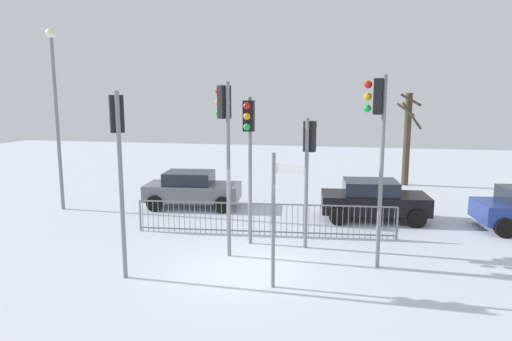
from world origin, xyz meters
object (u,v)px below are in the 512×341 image
object	(u,v)px
bare_tree_left	(407,137)
traffic_light_rear_left	(225,130)
traffic_light_foreground_right	(249,138)
car_black_mid	(373,199)
traffic_light_mid_left	(118,143)
street_lamp	(56,102)
car_grey_trailing	(192,189)
traffic_light_rear_right	(378,129)
traffic_light_mid_right	(309,153)
direction_sign_post	(276,214)

from	to	relation	value
bare_tree_left	traffic_light_rear_left	bearing A→B (deg)	-118.10
traffic_light_foreground_right	car_black_mid	size ratio (longest dim) A/B	1.14
traffic_light_rear_left	traffic_light_mid_left	bearing A→B (deg)	171.87
bare_tree_left	street_lamp	bearing A→B (deg)	-150.69
traffic_light_mid_left	car_black_mid	size ratio (longest dim) A/B	1.18
car_grey_trailing	bare_tree_left	distance (m)	11.38
traffic_light_rear_right	bare_tree_left	xyz separation A→B (m)	(2.23, 11.89, -1.21)
traffic_light_mid_right	traffic_light_foreground_right	distance (m)	1.83
traffic_light_mid_left	car_black_mid	xyz separation A→B (m)	(6.45, 6.66, -2.63)
traffic_light_rear_right	bare_tree_left	bearing A→B (deg)	-5.94
bare_tree_left	car_grey_trailing	bearing A→B (deg)	-144.21
traffic_light_rear_right	direction_sign_post	distance (m)	3.52
traffic_light_rear_right	car_grey_trailing	xyz separation A→B (m)	(-6.90, 5.31, -2.92)
traffic_light_mid_left	street_lamp	bearing A→B (deg)	98.76
direction_sign_post	bare_tree_left	xyz separation A→B (m)	(4.56, 13.74, 0.66)
traffic_light_foreground_right	car_grey_trailing	distance (m)	5.92
car_black_mid	traffic_light_foreground_right	bearing A→B (deg)	-141.36
traffic_light_rear_left	traffic_light_mid_right	world-z (taller)	traffic_light_rear_left
direction_sign_post	street_lamp	size ratio (longest dim) A/B	0.46
car_grey_trailing	street_lamp	world-z (taller)	street_lamp
traffic_light_rear_left	traffic_light_mid_right	xyz separation A→B (m)	(2.23, 1.18, -0.72)
traffic_light_rear_left	direction_sign_post	xyz separation A→B (m)	(1.73, -1.97, -1.77)
traffic_light_mid_right	street_lamp	bearing A→B (deg)	-173.42
traffic_light_foreground_right	car_grey_trailing	size ratio (longest dim) A/B	1.13
traffic_light_mid_left	street_lamp	xyz separation A→B (m)	(-5.72, 5.85, 0.89)
traffic_light_rear_left	street_lamp	distance (m)	8.77
traffic_light_foreground_right	car_black_mid	bearing A→B (deg)	-135.93
traffic_light_rear_right	street_lamp	world-z (taller)	street_lamp
traffic_light_foreground_right	traffic_light_rear_left	bearing A→B (deg)	65.08
street_lamp	traffic_light_mid_left	bearing A→B (deg)	-45.65
traffic_light_rear_left	traffic_light_foreground_right	size ratio (longest dim) A/B	1.09
traffic_light_foreground_right	car_black_mid	xyz separation A→B (m)	(3.85, 3.68, -2.52)
traffic_light_rear_right	traffic_light_mid_left	size ratio (longest dim) A/B	1.09
traffic_light_mid_left	bare_tree_left	xyz separation A→B (m)	(8.42, 13.78, -0.92)
traffic_light_rear_right	car_grey_trailing	distance (m)	9.18
traffic_light_rear_left	traffic_light_foreground_right	world-z (taller)	traffic_light_rear_left
traffic_light_rear_left	bare_tree_left	world-z (taller)	traffic_light_rear_left
traffic_light_mid_left	traffic_light_foreground_right	bearing A→B (deg)	13.39
traffic_light_rear_right	traffic_light_mid_right	distance (m)	2.39
traffic_light_mid_right	traffic_light_mid_left	size ratio (longest dim) A/B	0.84
traffic_light_foreground_right	traffic_light_mid_left	size ratio (longest dim) A/B	0.97
traffic_light_rear_right	traffic_light_mid_left	world-z (taller)	traffic_light_rear_right
direction_sign_post	street_lamp	distance (m)	11.47
traffic_light_rear_right	direction_sign_post	bearing A→B (deg)	133.16
bare_tree_left	traffic_light_mid_left	bearing A→B (deg)	-121.42
traffic_light_mid_left	car_black_mid	distance (m)	9.64
bare_tree_left	traffic_light_foreground_right	bearing A→B (deg)	-118.34
street_lamp	traffic_light_mid_right	bearing A→B (deg)	-14.79
traffic_light_foreground_right	car_black_mid	world-z (taller)	traffic_light_foreground_right
traffic_light_foreground_right	bare_tree_left	xyz separation A→B (m)	(5.83, 10.80, -0.81)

